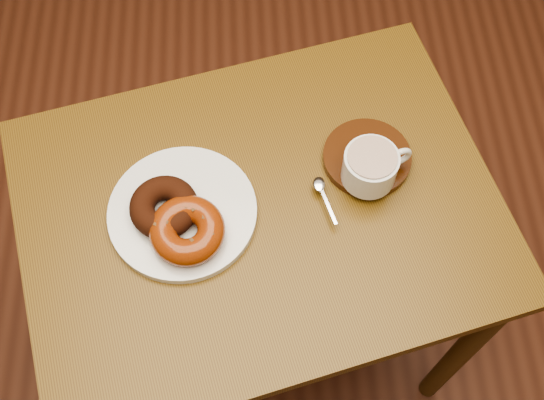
{
  "coord_description": "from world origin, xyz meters",
  "views": [
    {
      "loc": [
        0.16,
        -0.77,
        1.65
      ],
      "look_at": [
        0.18,
        -0.29,
        0.72
      ],
      "focal_mm": 45.0,
      "sensor_mm": 36.0,
      "label": 1
    }
  ],
  "objects_px": {
    "cafe_table": "(260,236)",
    "saucer": "(367,158)",
    "coffee_cup": "(371,166)",
    "donut_plate": "(183,212)"
  },
  "relations": [
    {
      "from": "cafe_table",
      "to": "saucer",
      "type": "relative_size",
      "value": 6.04
    },
    {
      "from": "donut_plate",
      "to": "coffee_cup",
      "type": "distance_m",
      "value": 0.3
    },
    {
      "from": "saucer",
      "to": "coffee_cup",
      "type": "height_order",
      "value": "coffee_cup"
    },
    {
      "from": "coffee_cup",
      "to": "cafe_table",
      "type": "bearing_deg",
      "value": 175.01
    },
    {
      "from": "donut_plate",
      "to": "coffee_cup",
      "type": "bearing_deg",
      "value": 8.83
    },
    {
      "from": "cafe_table",
      "to": "donut_plate",
      "type": "xyz_separation_m",
      "value": [
        -0.12,
        -0.01,
        0.12
      ]
    },
    {
      "from": "cafe_table",
      "to": "saucer",
      "type": "xyz_separation_m",
      "value": [
        0.18,
        0.08,
        0.12
      ]
    },
    {
      "from": "cafe_table",
      "to": "coffee_cup",
      "type": "xyz_separation_m",
      "value": [
        0.17,
        0.04,
        0.16
      ]
    },
    {
      "from": "donut_plate",
      "to": "saucer",
      "type": "relative_size",
      "value": 1.62
    },
    {
      "from": "saucer",
      "to": "coffee_cup",
      "type": "relative_size",
      "value": 1.28
    }
  ]
}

